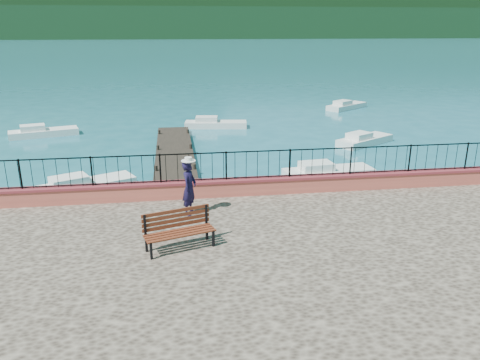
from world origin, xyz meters
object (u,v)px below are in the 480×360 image
object	(u,v)px
park_bench	(180,238)
person	(189,188)
boat_3	(44,130)
boat_1	(329,169)
boat_0	(85,182)
boat_5	(347,104)
boat_4	(216,122)
boat_2	(365,138)

from	to	relation	value
park_bench	person	bearing A→B (deg)	63.84
person	boat_3	xyz separation A→B (m)	(-8.70, 17.63, -1.65)
park_bench	boat_1	world-z (taller)	park_bench
boat_0	boat_3	xyz separation A→B (m)	(-4.44, 11.48, 0.00)
boat_1	boat_5	world-z (taller)	same
boat_0	person	bearing A→B (deg)	-81.65
park_bench	person	size ratio (longest dim) A/B	1.14
boat_4	boat_1	bearing A→B (deg)	-63.79
person	boat_3	distance (m)	19.73
park_bench	boat_4	bearing A→B (deg)	64.69
boat_0	boat_5	size ratio (longest dim) A/B	0.98
boat_2	park_bench	bearing A→B (deg)	-158.57
person	boat_4	xyz separation A→B (m)	(2.58, 18.72, -1.65)
park_bench	boat_2	xyz separation A→B (m)	(11.37, 14.93, -1.10)
person	boat_5	size ratio (longest dim) A/B	0.40
park_bench	boat_1	distance (m)	11.40
boat_1	boat_3	world-z (taller)	same
boat_2	boat_5	world-z (taller)	same
boat_0	boat_3	size ratio (longest dim) A/B	1.00
boat_3	boat_0	bearing A→B (deg)	-85.90
boat_2	boat_5	xyz separation A→B (m)	(3.52, 12.42, 0.00)
boat_1	boat_3	distance (m)	19.00
boat_0	boat_1	distance (m)	10.97
boat_1	boat_2	size ratio (longest dim) A/B	1.07
boat_0	boat_5	xyz separation A→B (m)	(18.79, 18.82, 0.00)
person	boat_4	world-z (taller)	person
boat_0	boat_5	bearing A→B (deg)	18.62
boat_2	boat_3	xyz separation A→B (m)	(-19.70, 5.08, 0.00)
person	boat_2	xyz separation A→B (m)	(11.00, 12.54, -1.65)
boat_4	boat_5	bearing A→B (deg)	35.20
person	boat_3	world-z (taller)	person
boat_2	boat_5	size ratio (longest dim) A/B	0.92
boat_1	boat_2	bearing A→B (deg)	48.75
person	boat_0	bearing A→B (deg)	59.29
boat_4	park_bench	bearing A→B (deg)	-90.37
person	boat_0	size ratio (longest dim) A/B	0.40
boat_2	boat_3	size ratio (longest dim) A/B	0.94
boat_3	boat_4	bearing A→B (deg)	-11.49
person	boat_2	distance (m)	16.77
park_bench	boat_2	world-z (taller)	park_bench
boat_4	boat_3	bearing A→B (deg)	-166.86
boat_1	boat_2	distance (m)	7.42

